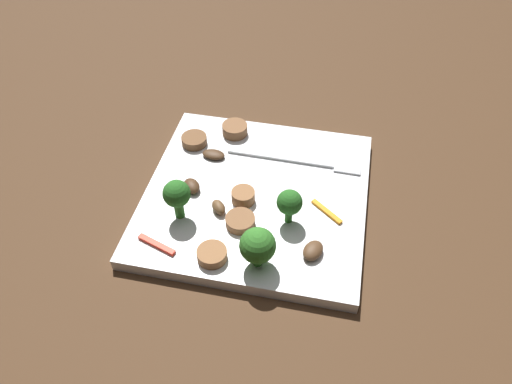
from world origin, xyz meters
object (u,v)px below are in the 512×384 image
mushroom_0 (192,186)px  sausage_slice_3 (243,196)px  plate (256,196)px  fork (304,162)px  mushroom_3 (214,154)px  mushroom_1 (313,250)px  sausage_slice_1 (212,255)px  mushroom_2 (219,207)px  pepper_strip_0 (157,245)px  sausage_slice_4 (240,221)px  broccoli_floret_2 (258,246)px  broccoli_floret_1 (177,195)px  sausage_slice_2 (235,129)px  sausage_slice_0 (194,140)px  broccoli_floret_0 (290,203)px  pepper_strip_1 (327,212)px

mushroom_0 → sausage_slice_3: bearing=-4.6°
plate → mushroom_0: size_ratio=10.43×
fork → mushroom_3: bearing=-173.2°
plate → mushroom_1: size_ratio=9.42×
sausage_slice_1 → mushroom_2: size_ratio=1.44×
plate → pepper_strip_0: bearing=-131.3°
sausage_slice_1 → sausage_slice_4: 0.06m
mushroom_0 → mushroom_3: bearing=80.5°
sausage_slice_3 → broccoli_floret_2: bearing=-67.8°
broccoli_floret_1 → mushroom_3: size_ratio=1.76×
mushroom_0 → sausage_slice_1: bearing=-61.4°
mushroom_1 → sausage_slice_4: bearing=163.9°
mushroom_3 → sausage_slice_4: bearing=-60.2°
broccoli_floret_1 → sausage_slice_2: bearing=80.0°
sausage_slice_0 → mushroom_2: 0.13m
sausage_slice_4 → pepper_strip_0: 0.10m
broccoli_floret_2 → sausage_slice_0: 0.22m
sausage_slice_4 → pepper_strip_0: size_ratio=0.71×
sausage_slice_2 → mushroom_1: (0.14, -0.19, -0.00)m
plate → sausage_slice_3: size_ratio=9.53×
broccoli_floret_0 → mushroom_3: broccoli_floret_0 is taller
broccoli_floret_2 → mushroom_0: bearing=137.8°
broccoli_floret_2 → sausage_slice_0: size_ratio=1.50×
plate → broccoli_floret_0: 0.07m
broccoli_floret_0 → broccoli_floret_2: 0.07m
fork → sausage_slice_0: (-0.15, 0.01, 0.00)m
broccoli_floret_2 → mushroom_3: 0.19m
sausage_slice_3 → mushroom_0: 0.07m
mushroom_2 → pepper_strip_1: bearing=10.5°
broccoli_floret_2 → sausage_slice_3: 0.10m
mushroom_2 → plate: bearing=46.8°
sausage_slice_4 → mushroom_3: (-0.06, 0.11, -0.00)m
fork → sausage_slice_3: (-0.06, -0.08, 0.01)m
broccoli_floret_1 → pepper_strip_0: size_ratio=1.11×
broccoli_floret_1 → sausage_slice_0: 0.14m
pepper_strip_1 → pepper_strip_0: bearing=-154.0°
fork → sausage_slice_4: bearing=-115.1°
pepper_strip_1 → mushroom_0: bearing=178.6°
broccoli_floret_1 → pepper_strip_0: 0.06m
mushroom_0 → pepper_strip_0: 0.10m
plate → pepper_strip_0: size_ratio=5.57×
mushroom_3 → pepper_strip_1: bearing=-23.4°
sausage_slice_4 → mushroom_2: mushroom_2 is taller
sausage_slice_4 → pepper_strip_1: (0.10, 0.04, -0.00)m
sausage_slice_1 → sausage_slice_4: size_ratio=0.97×
mushroom_2 → broccoli_floret_1: bearing=-159.1°
plate → mushroom_1: mushroom_1 is taller
sausage_slice_0 → mushroom_0: (0.02, -0.09, 0.00)m
pepper_strip_0 → mushroom_0: bearing=82.0°
pepper_strip_0 → broccoli_floret_2: bearing=-0.2°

